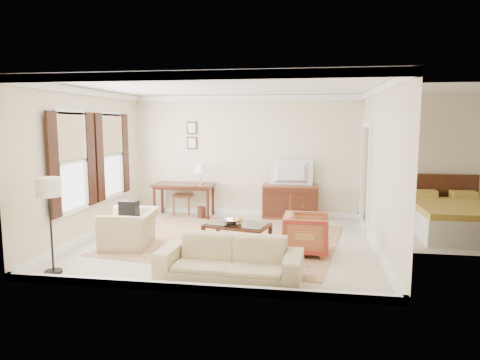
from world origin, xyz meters
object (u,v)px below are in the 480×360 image
(writing_desk, at_px, (184,188))
(club_armchair, at_px, (130,222))
(sideboard, at_px, (290,202))
(coffee_table, at_px, (237,229))
(striped_armchair, at_px, (306,232))
(sofa, at_px, (230,252))
(tv, at_px, (291,164))

(writing_desk, height_order, club_armchair, club_armchair)
(writing_desk, distance_m, club_armchair, 2.63)
(sideboard, bearing_deg, coffee_table, -107.70)
(striped_armchair, xyz_separation_m, club_armchair, (-3.18, -0.04, 0.06))
(sideboard, xyz_separation_m, sofa, (-0.71, -4.13, 0.01))
(writing_desk, relative_size, striped_armchair, 1.89)
(writing_desk, distance_m, sideboard, 2.56)
(sideboard, bearing_deg, club_armchair, -135.08)
(sideboard, distance_m, striped_armchair, 2.77)
(striped_armchair, bearing_deg, sideboard, 9.69)
(striped_armchair, xyz_separation_m, sofa, (-1.09, -1.38, 0.02))
(writing_desk, relative_size, sideboard, 1.13)
(sideboard, bearing_deg, sofa, -99.78)
(sideboard, height_order, striped_armchair, sideboard)
(sofa, bearing_deg, coffee_table, 98.54)
(coffee_table, distance_m, striped_armchair, 1.23)
(coffee_table, distance_m, club_armchair, 1.96)
(tv, distance_m, club_armchair, 4.03)
(writing_desk, distance_m, sofa, 4.35)
(tv, xyz_separation_m, coffee_table, (-0.84, -2.62, -0.92))
(coffee_table, bearing_deg, striped_armchair, -4.97)
(writing_desk, xyz_separation_m, sideboard, (2.54, 0.19, -0.29))
(striped_armchair, bearing_deg, sofa, 143.63)
(sideboard, distance_m, club_armchair, 3.95)
(writing_desk, relative_size, tv, 1.49)
(writing_desk, distance_m, coffee_table, 3.00)
(coffee_table, relative_size, club_armchair, 1.20)
(sofa, bearing_deg, writing_desk, 118.33)
(tv, xyz_separation_m, striped_armchair, (0.38, -2.73, -0.90))
(writing_desk, height_order, striped_armchair, writing_desk)
(sideboard, relative_size, sofa, 0.62)
(writing_desk, height_order, sideboard, same)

